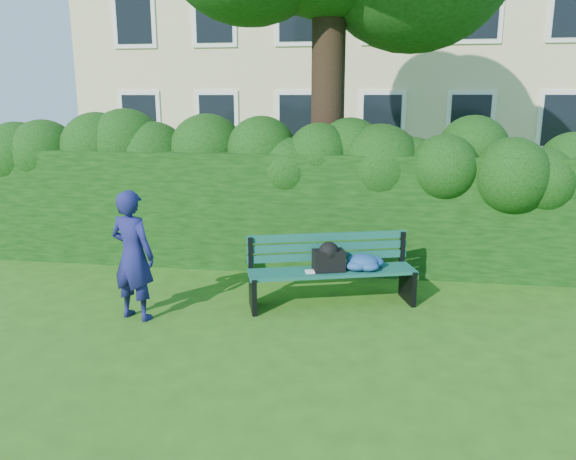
# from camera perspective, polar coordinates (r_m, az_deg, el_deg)

# --- Properties ---
(ground) EXTENTS (80.00, 80.00, 0.00)m
(ground) POSITION_cam_1_polar(r_m,az_deg,el_deg) (6.94, -0.78, -8.80)
(ground) COLOR #2D5716
(ground) RESTS_ON ground
(hedge) EXTENTS (10.00, 1.00, 1.80)m
(hedge) POSITION_cam_1_polar(r_m,az_deg,el_deg) (8.77, 1.63, 2.07)
(hedge) COLOR black
(hedge) RESTS_ON ground
(park_bench) EXTENTS (2.19, 1.17, 0.89)m
(park_bench) POSITION_cam_1_polar(r_m,az_deg,el_deg) (7.23, 5.09, -3.69)
(park_bench) COLOR #0D4439
(park_bench) RESTS_ON ground
(man_reading) EXTENTS (0.65, 0.52, 1.57)m
(man_reading) POSITION_cam_1_polar(r_m,az_deg,el_deg) (6.90, -15.49, -2.51)
(man_reading) COLOR navy
(man_reading) RESTS_ON ground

